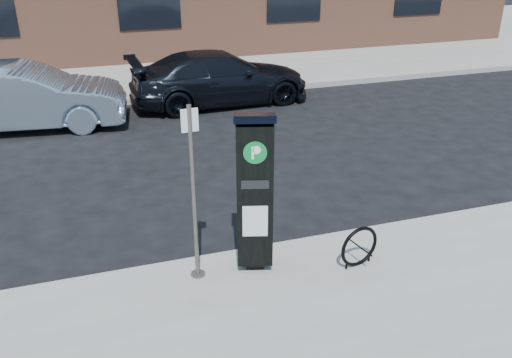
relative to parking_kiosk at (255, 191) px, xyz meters
name	(u,v)px	position (x,y,z in m)	size (l,w,h in m)	color
ground	(272,254)	(0.40, 0.41, -1.28)	(120.00, 120.00, 0.00)	black
sidewalk_far	(146,53)	(0.40, 14.41, -1.20)	(60.00, 12.00, 0.15)	gray
curb_near	(273,250)	(0.40, 0.39, -1.20)	(60.00, 0.12, 0.16)	#9E9B93
curb_far	(175,97)	(0.40, 8.43, -1.20)	(60.00, 0.12, 0.16)	#9E9B93
parking_kiosk	(255,191)	(0.00, 0.00, 0.00)	(0.61, 0.57, 2.20)	black
sign_pole	(194,197)	(-0.79, 0.01, 0.04)	(0.21, 0.19, 2.35)	#4B4642
bike_rack	(359,247)	(1.34, -0.43, -0.84)	(0.59, 0.17, 0.60)	black
car_silver	(25,97)	(-3.26, 7.27, -0.54)	(1.57, 4.51, 1.49)	#90A6B8
car_dark	(220,78)	(1.53, 7.81, -0.59)	(1.93, 4.74, 1.38)	black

